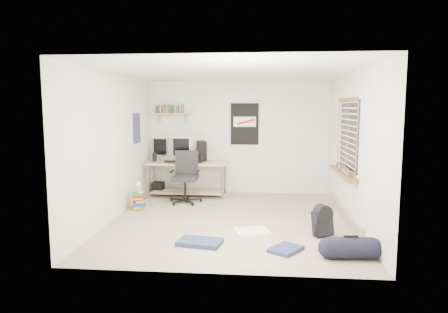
# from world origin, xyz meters

# --- Properties ---
(floor) EXTENTS (4.00, 4.50, 0.01)m
(floor) POSITION_xyz_m (0.00, 0.00, -0.01)
(floor) COLOR gray
(floor) RESTS_ON ground
(ceiling) EXTENTS (4.00, 4.50, 0.01)m
(ceiling) POSITION_xyz_m (0.00, 0.00, 2.50)
(ceiling) COLOR white
(ceiling) RESTS_ON ground
(back_wall) EXTENTS (4.00, 0.01, 2.50)m
(back_wall) POSITION_xyz_m (0.00, 2.25, 1.25)
(back_wall) COLOR silver
(back_wall) RESTS_ON ground
(left_wall) EXTENTS (0.01, 4.50, 2.50)m
(left_wall) POSITION_xyz_m (-2.00, 0.00, 1.25)
(left_wall) COLOR silver
(left_wall) RESTS_ON ground
(right_wall) EXTENTS (0.01, 4.50, 2.50)m
(right_wall) POSITION_xyz_m (2.00, 0.00, 1.25)
(right_wall) COLOR silver
(right_wall) RESTS_ON ground
(desk) EXTENTS (1.75, 0.87, 0.78)m
(desk) POSITION_xyz_m (-1.07, 1.78, 0.36)
(desk) COLOR tan
(desk) RESTS_ON floor
(monitor_left) EXTENTS (0.37, 0.19, 0.39)m
(monitor_left) POSITION_xyz_m (-1.67, 1.83, 0.97)
(monitor_left) COLOR #949598
(monitor_left) RESTS_ON desk
(monitor_right) EXTENTS (0.39, 0.15, 0.42)m
(monitor_right) POSITION_xyz_m (-1.17, 1.66, 0.99)
(monitor_right) COLOR #A2A3A7
(monitor_right) RESTS_ON desk
(pc_tower) EXTENTS (0.28, 0.43, 0.42)m
(pc_tower) POSITION_xyz_m (-0.78, 1.93, 0.98)
(pc_tower) COLOR black
(pc_tower) RESTS_ON desk
(keyboard) EXTENTS (0.40, 0.20, 0.02)m
(keyboard) POSITION_xyz_m (-1.33, 1.58, 0.79)
(keyboard) COLOR black
(keyboard) RESTS_ON desk
(speaker_left) EXTENTS (0.10, 0.10, 0.18)m
(speaker_left) POSITION_xyz_m (-1.75, 1.65, 0.87)
(speaker_left) COLOR black
(speaker_left) RESTS_ON desk
(speaker_right) EXTENTS (0.10, 0.10, 0.18)m
(speaker_right) POSITION_xyz_m (-0.76, 1.51, 0.87)
(speaker_right) COLOR black
(speaker_right) RESTS_ON desk
(office_chair) EXTENTS (0.70, 0.70, 1.05)m
(office_chair) POSITION_xyz_m (-1.00, 1.16, 0.49)
(office_chair) COLOR black
(office_chair) RESTS_ON floor
(wall_shelf) EXTENTS (0.80, 0.22, 0.24)m
(wall_shelf) POSITION_xyz_m (-1.45, 2.14, 1.78)
(wall_shelf) COLOR tan
(wall_shelf) RESTS_ON back_wall
(poster_back_wall) EXTENTS (0.62, 0.03, 0.92)m
(poster_back_wall) POSITION_xyz_m (0.15, 2.23, 1.55)
(poster_back_wall) COLOR black
(poster_back_wall) RESTS_ON back_wall
(poster_left_wall) EXTENTS (0.02, 0.42, 0.60)m
(poster_left_wall) POSITION_xyz_m (-1.99, 1.20, 1.50)
(poster_left_wall) COLOR navy
(poster_left_wall) RESTS_ON left_wall
(window) EXTENTS (0.10, 1.50, 1.26)m
(window) POSITION_xyz_m (1.95, 0.30, 1.45)
(window) COLOR brown
(window) RESTS_ON right_wall
(baseboard_heater) EXTENTS (0.08, 2.50, 0.18)m
(baseboard_heater) POSITION_xyz_m (1.96, 0.30, 0.09)
(baseboard_heater) COLOR #B7B2A8
(baseboard_heater) RESTS_ON floor
(backpack) EXTENTS (0.34, 0.31, 0.37)m
(backpack) POSITION_xyz_m (1.43, -0.76, 0.20)
(backpack) COLOR black
(backpack) RESTS_ON floor
(duffel_bag) EXTENTS (0.30, 0.30, 0.55)m
(duffel_bag) POSITION_xyz_m (1.64, -1.64, 0.14)
(duffel_bag) COLOR black
(duffel_bag) RESTS_ON floor
(tshirt) EXTENTS (0.61, 0.56, 0.04)m
(tshirt) POSITION_xyz_m (0.38, -0.69, 0.02)
(tshirt) COLOR white
(tshirt) RESTS_ON floor
(jeans_a) EXTENTS (0.66, 0.49, 0.07)m
(jeans_a) POSITION_xyz_m (-0.34, -1.28, 0.03)
(jeans_a) COLOR navy
(jeans_a) RESTS_ON floor
(jeans_b) EXTENTS (0.52, 0.54, 0.05)m
(jeans_b) POSITION_xyz_m (0.84, -1.43, 0.03)
(jeans_b) COLOR navy
(jeans_b) RESTS_ON floor
(book_stack) EXTENTS (0.49, 0.43, 0.30)m
(book_stack) POSITION_xyz_m (-1.75, 0.51, 0.15)
(book_stack) COLOR olive
(book_stack) RESTS_ON floor
(desk_lamp) EXTENTS (0.15, 0.22, 0.20)m
(desk_lamp) POSITION_xyz_m (-1.73, 0.49, 0.38)
(desk_lamp) COLOR white
(desk_lamp) RESTS_ON book_stack
(subwoofer) EXTENTS (0.25, 0.25, 0.27)m
(subwoofer) POSITION_xyz_m (-1.75, 1.89, 0.14)
(subwoofer) COLOR black
(subwoofer) RESTS_ON floor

